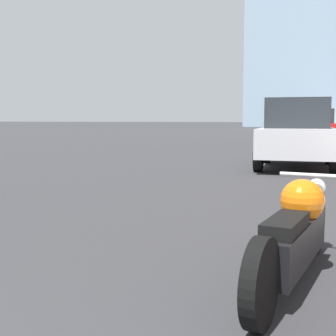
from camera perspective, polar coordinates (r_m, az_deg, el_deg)
name	(u,v)px	position (r m, az deg, el deg)	size (l,w,h in m)	color
motorcycle	(296,233)	(3.76, 15.30, -7.66)	(0.63, 2.34, 0.77)	black
parked_car_silver	(297,134)	(12.44, 15.47, 4.04)	(2.06, 4.01, 1.77)	#BCBCC1
parked_car_red	(315,127)	(23.01, 17.46, 4.73)	(2.14, 4.57, 1.72)	red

